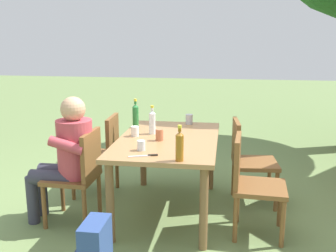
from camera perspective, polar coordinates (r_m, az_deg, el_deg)
name	(u,v)px	position (r m, az deg, el deg)	size (l,w,h in m)	color
ground_plane	(168,211)	(4.03, 0.00, -12.10)	(24.00, 24.00, 0.00)	#6B844C
dining_table	(168,148)	(3.79, 0.00, -3.16)	(1.48, 0.93, 0.75)	#A37547
chair_near_right	(80,172)	(3.72, -12.57, -6.43)	(0.45, 0.45, 0.87)	brown
chair_far_left	(247,158)	(4.12, 11.29, -4.46)	(0.48, 0.48, 0.87)	brown
chair_near_left	(102,151)	(4.32, -9.43, -3.54)	(0.46, 0.46, 0.87)	brown
chair_far_right	(251,180)	(3.51, 11.77, -7.65)	(0.47, 0.47, 0.87)	brown
person_in_white_shirt	(67,154)	(3.72, -14.27, -3.87)	(0.47, 0.61, 1.18)	#B7424C
bottle_amber	(180,146)	(3.08, 1.67, -2.82)	(0.06, 0.06, 0.29)	#996019
bottle_green	(136,115)	(4.18, -4.67, 1.54)	(0.06, 0.06, 0.31)	#287A38
bottle_clear	(152,122)	(3.91, -2.27, 0.62)	(0.06, 0.06, 0.29)	white
cup_white	(135,131)	(3.85, -4.77, -0.76)	(0.07, 0.07, 0.10)	white
cup_glass	(141,145)	(3.38, -3.86, -2.80)	(0.07, 0.07, 0.09)	silver
cup_steel	(189,119)	(4.36, 3.05, 0.98)	(0.08, 0.08, 0.11)	#B2B7BC
cup_terracotta	(159,135)	(3.68, -1.23, -1.27)	(0.07, 0.07, 0.11)	#BC6B47
table_knife	(145,156)	(3.23, -3.26, -4.27)	(0.10, 0.23, 0.01)	silver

